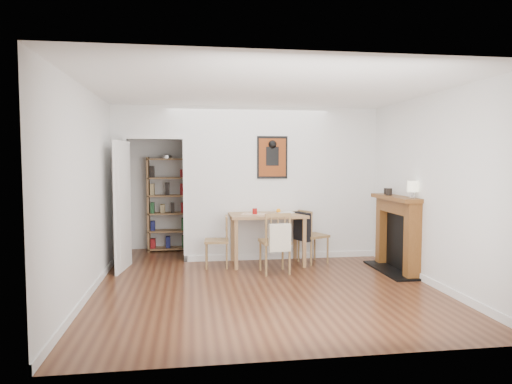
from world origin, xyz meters
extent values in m
plane|color=brown|center=(0.00, 0.00, 0.00)|extent=(5.20, 5.20, 0.00)
plane|color=silver|center=(0.00, 2.60, 1.30)|extent=(4.50, 0.00, 4.50)
plane|color=silver|center=(0.00, -2.60, 1.30)|extent=(4.50, 0.00, 4.50)
plane|color=silver|center=(-2.25, 0.00, 1.30)|extent=(0.00, 5.20, 5.20)
plane|color=silver|center=(2.25, 0.00, 1.30)|extent=(0.00, 5.20, 5.20)
plane|color=white|center=(0.00, 0.00, 2.60)|extent=(5.20, 5.20, 0.00)
cube|color=silver|center=(0.57, 1.40, 1.30)|extent=(3.35, 0.10, 2.60)
cube|color=silver|center=(-2.12, 1.40, 1.30)|extent=(0.25, 0.10, 2.60)
cube|color=silver|center=(-1.55, 1.40, 2.33)|extent=(0.90, 0.10, 0.55)
cube|color=white|center=(-2.03, 1.40, 1.02)|extent=(0.06, 0.14, 2.05)
cube|color=white|center=(-1.07, 1.40, 1.02)|extent=(0.06, 0.14, 2.05)
cube|color=white|center=(0.57, 1.34, 0.05)|extent=(3.35, 0.02, 0.10)
cube|color=white|center=(-2.24, -0.60, 0.05)|extent=(0.02, 4.00, 0.10)
cube|color=white|center=(2.24, -0.60, 0.05)|extent=(0.02, 4.00, 0.10)
cube|color=white|center=(-2.02, 0.93, 1.00)|extent=(0.15, 0.80, 2.00)
cube|color=black|center=(0.40, 1.33, 1.75)|extent=(0.52, 0.02, 0.72)
cube|color=#6B2C0E|center=(0.40, 1.32, 1.75)|extent=(0.46, 0.00, 0.64)
cube|color=olive|center=(0.26, 0.99, 0.81)|extent=(1.22, 0.78, 0.04)
cube|color=olive|center=(-0.29, 0.67, 0.39)|extent=(0.06, 0.06, 0.79)
cube|color=olive|center=(0.80, 0.67, 0.39)|extent=(0.06, 0.06, 0.79)
cube|color=olive|center=(-0.29, 1.31, 0.39)|extent=(0.06, 0.06, 0.79)
cube|color=olive|center=(0.80, 1.31, 0.39)|extent=(0.06, 0.06, 0.79)
cube|color=black|center=(0.82, 0.90, 0.62)|extent=(0.23, 0.37, 0.46)
cube|color=beige|center=(0.29, 0.17, 0.58)|extent=(0.33, 0.13, 0.40)
cube|color=olive|center=(-1.76, 2.40, 0.88)|extent=(0.04, 0.30, 1.76)
cube|color=olive|center=(-1.06, 2.40, 0.88)|extent=(0.04, 0.30, 1.76)
cube|color=olive|center=(-1.41, 2.40, 0.04)|extent=(0.74, 0.30, 0.03)
cube|color=olive|center=(-1.41, 2.40, 0.70)|extent=(0.74, 0.30, 0.03)
cube|color=olive|center=(-1.41, 2.40, 1.72)|extent=(0.74, 0.30, 0.03)
cube|color=maroon|center=(-1.41, 2.40, 0.88)|extent=(0.65, 0.24, 0.24)
cube|color=brown|center=(2.15, -0.24, 0.55)|extent=(0.20, 0.16, 1.10)
cube|color=brown|center=(2.15, 0.74, 0.55)|extent=(0.20, 0.16, 1.10)
cube|color=brown|center=(2.12, 0.25, 1.13)|extent=(0.30, 1.21, 0.06)
cube|color=brown|center=(2.15, 0.25, 1.00)|extent=(0.20, 0.85, 0.20)
cube|color=black|center=(2.21, 0.25, 0.45)|extent=(0.08, 0.81, 0.88)
cube|color=black|center=(2.09, 0.25, 0.01)|extent=(0.45, 1.25, 0.03)
cylinder|color=maroon|center=(0.04, 0.94, 0.88)|extent=(0.08, 0.08, 0.10)
sphere|color=orange|center=(0.46, 1.08, 0.87)|extent=(0.07, 0.07, 0.07)
cube|color=beige|center=(0.04, 0.99, 0.83)|extent=(0.47, 0.39, 0.00)
cube|color=silver|center=(0.58, 1.09, 0.84)|extent=(0.32, 0.26, 0.01)
cylinder|color=silver|center=(2.18, -0.16, 1.20)|extent=(0.08, 0.08, 0.09)
cylinder|color=#EBE7C4|center=(2.18, -0.16, 1.33)|extent=(0.16, 0.16, 0.16)
cylinder|color=black|center=(2.07, 0.38, 1.22)|extent=(0.09, 0.09, 0.11)
cylinder|color=black|center=(2.12, 0.60, 1.21)|extent=(0.08, 0.08, 0.10)
camera|label=1|loc=(-0.98, -6.29, 1.70)|focal=32.00mm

